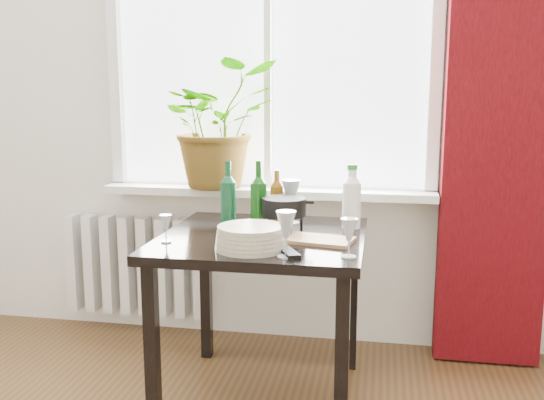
% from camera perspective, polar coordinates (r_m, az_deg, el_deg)
% --- Properties ---
extents(window, '(1.72, 0.08, 1.62)m').
position_cam_1_polar(window, '(3.18, -0.29, 14.93)').
color(window, white).
rests_on(window, ground).
extents(windowsill, '(1.72, 0.20, 0.04)m').
position_cam_1_polar(windowsill, '(3.14, -0.52, 0.80)').
color(windowsill, white).
rests_on(windowsill, ground).
extents(curtain, '(0.50, 0.12, 2.56)m').
position_cam_1_polar(curtain, '(3.06, 20.68, 8.78)').
color(curtain, '#3B0509').
rests_on(curtain, ground).
extents(radiator, '(0.80, 0.10, 0.55)m').
position_cam_1_polar(radiator, '(3.48, -12.68, -6.02)').
color(radiator, silver).
rests_on(radiator, ground).
extents(table, '(0.85, 0.85, 0.74)m').
position_cam_1_polar(table, '(2.58, -0.85, -5.27)').
color(table, black).
rests_on(table, ground).
extents(potted_plant, '(0.77, 0.75, 0.65)m').
position_cam_1_polar(potted_plant, '(3.15, -5.10, 7.10)').
color(potted_plant, '#3B6C1C').
rests_on(potted_plant, windowsill).
extents(wine_bottle_left, '(0.08, 0.08, 0.30)m').
position_cam_1_polar(wine_bottle_left, '(2.68, -4.14, 0.56)').
color(wine_bottle_left, '#0C3F21').
rests_on(wine_bottle_left, table).
extents(wine_bottle_right, '(0.08, 0.08, 0.31)m').
position_cam_1_polar(wine_bottle_right, '(2.64, -1.27, 0.49)').
color(wine_bottle_right, '#0D410C').
rests_on(wine_bottle_right, table).
extents(bottle_amber, '(0.06, 0.06, 0.25)m').
position_cam_1_polar(bottle_amber, '(2.77, 0.46, 0.37)').
color(bottle_amber, brown).
rests_on(bottle_amber, table).
extents(cleaning_bottle, '(0.09, 0.09, 0.29)m').
position_cam_1_polar(cleaning_bottle, '(2.69, 7.51, 0.38)').
color(cleaning_bottle, white).
rests_on(cleaning_bottle, table).
extents(wineglass_front_right, '(0.08, 0.08, 0.18)m').
position_cam_1_polar(wineglass_front_right, '(2.20, 1.33, -3.20)').
color(wineglass_front_right, '#B5BAC3').
rests_on(wineglass_front_right, table).
extents(wineglass_far_right, '(0.07, 0.07, 0.15)m').
position_cam_1_polar(wineglass_far_right, '(2.21, 7.27, -3.54)').
color(wineglass_far_right, silver).
rests_on(wineglass_far_right, table).
extents(wineglass_back_center, '(0.09, 0.09, 0.21)m').
position_cam_1_polar(wineglass_back_center, '(2.76, 1.81, -0.10)').
color(wineglass_back_center, silver).
rests_on(wineglass_back_center, table).
extents(wineglass_back_left, '(0.09, 0.09, 0.18)m').
position_cam_1_polar(wineglass_back_left, '(2.88, -1.25, 0.02)').
color(wineglass_back_left, silver).
rests_on(wineglass_back_left, table).
extents(wineglass_front_left, '(0.05, 0.05, 0.11)m').
position_cam_1_polar(wineglass_front_left, '(2.46, -9.96, -2.66)').
color(wineglass_front_left, silver).
rests_on(wineglass_front_left, table).
extents(plate_stack, '(0.32, 0.32, 0.09)m').
position_cam_1_polar(plate_stack, '(2.32, -1.99, -3.58)').
color(plate_stack, beige).
rests_on(plate_stack, table).
extents(fondue_pot, '(0.25, 0.23, 0.15)m').
position_cam_1_polar(fondue_pot, '(2.60, 1.13, -1.40)').
color(fondue_pot, black).
rests_on(fondue_pot, table).
extents(tv_remote, '(0.11, 0.16, 0.02)m').
position_cam_1_polar(tv_remote, '(2.25, 1.54, -4.94)').
color(tv_remote, black).
rests_on(tv_remote, table).
extents(cutting_board, '(0.28, 0.21, 0.01)m').
position_cam_1_polar(cutting_board, '(2.45, 4.56, -3.78)').
color(cutting_board, '#A27749').
rests_on(cutting_board, table).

